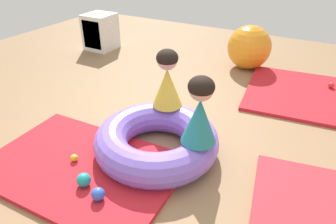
{
  "coord_description": "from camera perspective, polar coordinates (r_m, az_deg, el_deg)",
  "views": [
    {
      "loc": [
        1.26,
        -1.91,
        1.67
      ],
      "look_at": [
        0.14,
        0.1,
        0.32
      ],
      "focal_mm": 32.75,
      "sensor_mm": 36.0,
      "label": 1
    }
  ],
  "objects": [
    {
      "name": "play_ball_yellow",
      "position": [
        2.66,
        -17.05,
        -8.15
      ],
      "size": [
        0.06,
        0.06,
        0.06
      ],
      "primitive_type": "sphere",
      "color": "yellow",
      "rests_on": "gym_mat_near_right"
    },
    {
      "name": "play_ball_red",
      "position": [
        4.21,
        28.11,
        4.45
      ],
      "size": [
        0.07,
        0.07,
        0.07
      ],
      "primitive_type": "sphere",
      "color": "red",
      "rests_on": "gym_mat_far_left"
    },
    {
      "name": "ground_plane",
      "position": [
        2.83,
        -3.54,
        -5.76
      ],
      "size": [
        8.0,
        8.0,
        0.0
      ],
      "primitive_type": "plane",
      "color": "#93704C"
    },
    {
      "name": "inflatable_cushion",
      "position": [
        2.62,
        -2.14,
        -5.31
      ],
      "size": [
        1.06,
        1.06,
        0.28
      ],
      "primitive_type": "torus",
      "color": "#8466E0",
      "rests_on": "ground"
    },
    {
      "name": "exercise_ball_large",
      "position": [
        4.47,
        14.87,
        11.56
      ],
      "size": [
        0.6,
        0.6,
        0.6
      ],
      "primitive_type": "sphere",
      "color": "orange",
      "rests_on": "ground"
    },
    {
      "name": "child_in_yellow",
      "position": [
        2.74,
        -0.14,
        6.14
      ],
      "size": [
        0.33,
        0.33,
        0.54
      ],
      "rotation": [
        0.0,
        0.0,
        6.05
      ],
      "color": "yellow",
      "rests_on": "inflatable_cushion"
    },
    {
      "name": "gym_mat_near_right",
      "position": [
        2.63,
        -15.76,
        -9.8
      ],
      "size": [
        1.6,
        1.1,
        0.04
      ],
      "primitive_type": "cube",
      "rotation": [
        0.0,
        0.0,
        0.04
      ],
      "color": "red",
      "rests_on": "ground"
    },
    {
      "name": "storage_cube",
      "position": [
        5.23,
        -12.63,
        14.32
      ],
      "size": [
        0.44,
        0.44,
        0.56
      ],
      "color": "silver",
      "rests_on": "ground"
    },
    {
      "name": "gym_mat_far_left",
      "position": [
        3.97,
        26.41,
        2.53
      ],
      "size": [
        1.77,
        1.47,
        0.04
      ],
      "primitive_type": "cube",
      "rotation": [
        0.0,
        0.0,
        0.11
      ],
      "color": "red",
      "rests_on": "ground"
    },
    {
      "name": "child_in_teal",
      "position": [
        2.25,
        5.95,
        0.14
      ],
      "size": [
        0.39,
        0.39,
        0.54
      ],
      "rotation": [
        0.0,
        0.0,
        0.72
      ],
      "color": "teal",
      "rests_on": "inflatable_cushion"
    },
    {
      "name": "play_ball_blue",
      "position": [
        2.27,
        -12.89,
        -14.66
      ],
      "size": [
        0.1,
        0.1,
        0.1
      ],
      "primitive_type": "sphere",
      "color": "blue",
      "rests_on": "gym_mat_near_right"
    },
    {
      "name": "play_ball_teal",
      "position": [
        2.4,
        -15.42,
        -12.08
      ],
      "size": [
        0.11,
        0.11,
        0.11
      ],
      "primitive_type": "sphere",
      "color": "teal",
      "rests_on": "gym_mat_near_right"
    }
  ]
}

